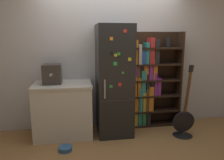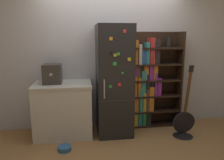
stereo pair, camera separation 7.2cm
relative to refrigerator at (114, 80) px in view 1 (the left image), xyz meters
The scene contains 8 objects.
ground_plane 0.94m from the refrigerator, 89.98° to the right, with size 16.00×16.00×0.00m, color #A87542.
wall_back 0.51m from the refrigerator, 89.99° to the left, with size 8.00×0.05×2.60m.
refrigerator is the anchor object (origin of this frame).
bookshelf 0.74m from the refrigerator, 16.96° to the left, with size 0.93×0.30×1.76m.
kitchen_counter 0.99m from the refrigerator, behind, with size 0.96×0.67×0.90m.
espresso_machine 1.04m from the refrigerator, behind, with size 0.29×0.37×0.32m.
guitar 1.41m from the refrigerator, 17.16° to the right, with size 0.38×0.34×1.24m.
pet_bowl 1.34m from the refrigerator, 146.32° to the right, with size 0.20×0.20×0.07m.
Camera 1 is at (-0.62, -3.49, 1.67)m, focal length 35.00 mm.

